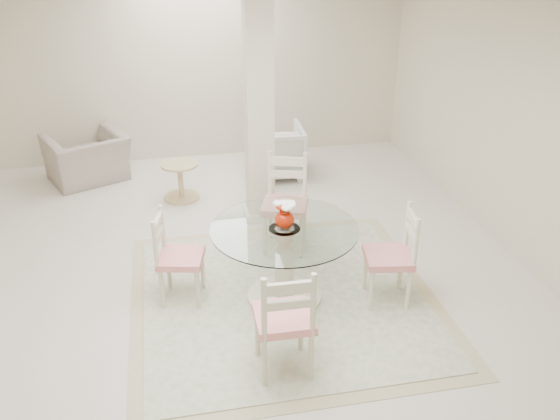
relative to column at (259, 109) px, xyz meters
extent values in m
plane|color=beige|center=(-0.50, -1.30, -1.35)|extent=(7.00, 7.00, 0.00)
cube|color=beige|center=(-0.50, 2.20, 0.00)|extent=(6.00, 0.02, 2.70)
cube|color=beige|center=(2.50, -1.30, 0.00)|extent=(0.02, 7.00, 2.70)
cube|color=beige|center=(0.00, 0.00, 0.00)|extent=(0.30, 0.30, 2.70)
cube|color=tan|center=(-0.07, -1.73, -1.35)|extent=(2.85, 2.85, 0.01)
cube|color=beige|center=(-0.07, -1.73, -1.34)|extent=(2.61, 2.61, 0.01)
cylinder|color=beige|center=(-0.07, -1.73, -1.32)|extent=(0.70, 0.70, 0.05)
cylinder|color=beige|center=(-0.07, -1.73, -0.95)|extent=(0.17, 0.17, 0.72)
cylinder|color=beige|center=(-0.07, -1.73, -0.61)|extent=(0.29, 0.29, 0.03)
cylinder|color=white|center=(-0.07, -1.73, -0.59)|extent=(1.33, 1.33, 0.01)
ellipsoid|color=#A91905|center=(-0.07, -1.73, -0.50)|extent=(0.17, 0.17, 0.17)
cylinder|color=#A91905|center=(-0.07, -1.73, -0.40)|extent=(0.09, 0.09, 0.05)
cylinder|color=#A91905|center=(-0.07, -1.73, -0.36)|extent=(0.15, 0.15, 0.02)
ellipsoid|color=white|center=(-0.07, -1.73, -0.34)|extent=(0.10, 0.10, 0.05)
ellipsoid|color=white|center=(-0.02, -1.71, -0.35)|extent=(0.10, 0.10, 0.05)
ellipsoid|color=white|center=(-0.12, -1.70, -0.35)|extent=(0.10, 0.10, 0.05)
ellipsoid|color=white|center=(-0.06, -1.79, -0.36)|extent=(0.10, 0.10, 0.05)
ellipsoid|color=white|center=(-0.03, -1.77, -0.35)|extent=(0.10, 0.10, 0.05)
cylinder|color=beige|center=(0.72, -1.73, -1.13)|extent=(0.04, 0.04, 0.44)
cylinder|color=beige|center=(0.66, -2.07, -1.13)|extent=(0.04, 0.04, 0.44)
cylinder|color=beige|center=(1.06, -1.79, -1.13)|extent=(0.04, 0.04, 0.44)
cylinder|color=beige|center=(1.00, -2.13, -1.13)|extent=(0.04, 0.04, 0.44)
cube|color=red|center=(0.86, -1.93, -0.88)|extent=(0.48, 0.48, 0.07)
cube|color=beige|center=(1.05, -1.96, -0.56)|extent=(0.10, 0.38, 0.51)
cylinder|color=beige|center=(-0.11, -0.92, -1.11)|extent=(0.05, 0.05, 0.48)
cylinder|color=beige|center=(0.25, -1.04, -1.11)|extent=(0.05, 0.05, 0.48)
cylinder|color=beige|center=(0.01, -0.56, -1.11)|extent=(0.05, 0.05, 0.48)
cylinder|color=beige|center=(0.37, -0.68, -1.11)|extent=(0.05, 0.05, 0.48)
cube|color=#B12212|center=(0.13, -0.80, -0.83)|extent=(0.58, 0.58, 0.07)
cube|color=beige|center=(0.20, -0.60, -0.48)|extent=(0.41, 0.18, 0.57)
cylinder|color=beige|center=(-0.87, -1.73, -1.14)|extent=(0.04, 0.04, 0.42)
cylinder|color=beige|center=(-0.80, -1.41, -1.14)|extent=(0.04, 0.04, 0.42)
cylinder|color=beige|center=(-1.19, -1.66, -1.14)|extent=(0.04, 0.04, 0.42)
cylinder|color=beige|center=(-1.12, -1.34, -1.14)|extent=(0.04, 0.04, 0.42)
cube|color=red|center=(-1.00, -1.53, -0.90)|extent=(0.48, 0.48, 0.06)
cube|color=beige|center=(-1.18, -1.49, -0.60)|extent=(0.12, 0.36, 0.49)
cylinder|color=beige|center=(-0.09, -2.48, -1.12)|extent=(0.04, 0.04, 0.46)
cylinder|color=beige|center=(-0.45, -2.48, -1.12)|extent=(0.04, 0.04, 0.46)
cylinder|color=beige|center=(-0.09, -2.84, -1.12)|extent=(0.04, 0.04, 0.46)
cylinder|color=beige|center=(-0.45, -2.84, -1.12)|extent=(0.04, 0.04, 0.46)
cube|color=red|center=(-0.27, -2.66, -0.85)|extent=(0.45, 0.45, 0.07)
cube|color=beige|center=(-0.27, -2.86, -0.52)|extent=(0.40, 0.05, 0.54)
imported|color=#A19385|center=(-2.11, 1.57, -1.03)|extent=(1.26, 1.20, 0.65)
imported|color=silver|center=(0.42, 1.25, -0.99)|extent=(0.79, 0.81, 0.71)
cylinder|color=#D6B783|center=(-0.90, 0.72, -1.33)|extent=(0.45, 0.45, 0.04)
cylinder|color=#D6B783|center=(-0.90, 0.72, -1.11)|extent=(0.07, 0.07, 0.43)
cylinder|color=#D6B783|center=(-0.90, 0.72, -0.88)|extent=(0.47, 0.47, 0.03)
camera|label=1|loc=(-1.03, -6.28, 1.92)|focal=38.00mm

